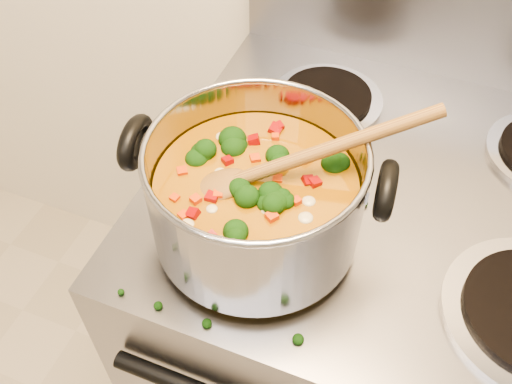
# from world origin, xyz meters

# --- Properties ---
(electric_range) EXTENTS (0.73, 0.66, 1.08)m
(electric_range) POSITION_xyz_m (0.05, 1.16, 0.47)
(electric_range) COLOR gray
(electric_range) RESTS_ON ground
(stockpot) EXTENTS (0.32, 0.26, 0.16)m
(stockpot) POSITION_xyz_m (-0.13, 1.00, 1.00)
(stockpot) COLOR gray
(stockpot) RESTS_ON electric_range
(wooden_spoon) EXTENTS (0.27, 0.18, 0.11)m
(wooden_spoon) POSITION_xyz_m (-0.11, 1.02, 1.05)
(wooden_spoon) COLOR olive
(wooden_spoon) RESTS_ON stockpot
(cooktop_crumbs) EXTENTS (0.31, 0.33, 0.01)m
(cooktop_crumbs) POSITION_xyz_m (-0.12, 1.00, 0.92)
(cooktop_crumbs) COLOR black
(cooktop_crumbs) RESTS_ON electric_range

